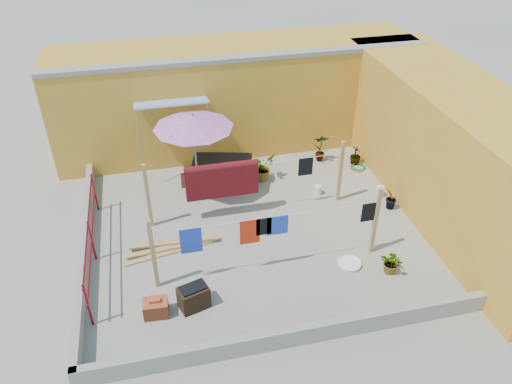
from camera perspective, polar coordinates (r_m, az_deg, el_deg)
ground at (r=12.57m, az=-0.15°, el=-4.40°), size 80.00×80.00×0.00m
wall_back at (r=15.79m, az=-2.25°, el=10.98°), size 11.00×3.27×3.21m
wall_right at (r=13.60m, az=21.78°, el=4.30°), size 2.40×9.00×3.20m
parapet_front at (r=9.95m, az=4.67°, el=-16.06°), size 8.30×0.16×0.44m
parapet_left at (r=12.38m, az=-18.99°, el=-6.04°), size 0.16×7.30×0.44m
red_railing at (r=11.89m, az=-18.39°, el=-4.69°), size 0.05×4.20×1.10m
clothesline_rig at (r=12.28m, az=-3.12°, el=0.63°), size 5.09×2.35×1.80m
patio_umbrella at (r=12.80m, az=-7.21°, el=7.93°), size 2.65×2.65×2.48m
outdoor_table at (r=13.99m, az=-3.86°, el=3.44°), size 1.79×1.20×0.77m
brick_stack at (r=10.62m, az=-11.37°, el=-12.85°), size 0.52×0.40×0.44m
lumber_pile at (r=12.13m, az=-9.63°, el=-6.24°), size 2.30×0.63×0.14m
brazier at (r=10.60m, az=-7.14°, el=-11.81°), size 0.70×0.57×0.55m
white_basin at (r=11.77m, az=10.66°, el=-8.03°), size 0.55×0.55×0.09m
water_jug_a at (r=13.90m, az=7.11°, el=0.26°), size 0.20×0.20×0.31m
water_jug_b at (r=14.12m, az=14.00°, el=0.07°), size 0.22×0.22×0.34m
green_hose at (r=15.31m, az=11.59°, el=2.81°), size 0.47×0.47×0.07m
plant_back_a at (r=14.31m, az=0.72°, el=2.86°), size 0.93×0.92×0.78m
plant_back_b at (r=15.39m, az=11.31°, el=4.18°), size 0.35×0.35×0.59m
plant_right_a at (r=15.30m, az=7.42°, el=5.09°), size 0.54×0.41×0.92m
plant_right_b at (r=13.58m, az=15.17°, el=-0.76°), size 0.45×0.46×0.65m
plant_right_c at (r=11.65m, az=15.28°, el=-7.81°), size 0.66×0.66×0.56m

